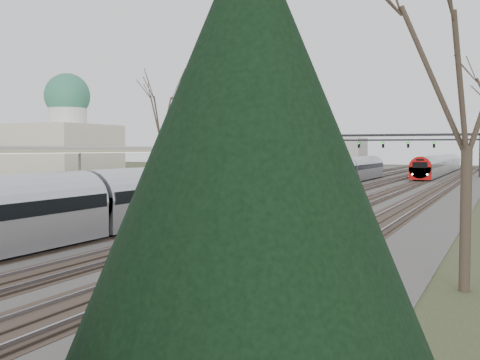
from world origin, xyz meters
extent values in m
cube|color=#474442|center=(0.00, 55.00, 0.05)|extent=(24.00, 160.00, 0.10)
cube|color=#4C3828|center=(-6.00, 55.00, 0.09)|extent=(2.60, 160.00, 0.06)
cube|color=gray|center=(-6.72, 55.00, 0.16)|extent=(0.07, 160.00, 0.12)
cube|color=gray|center=(-5.28, 55.00, 0.16)|extent=(0.07, 160.00, 0.12)
cube|color=#4C3828|center=(-2.50, 55.00, 0.09)|extent=(2.60, 160.00, 0.06)
cube|color=gray|center=(-3.22, 55.00, 0.16)|extent=(0.07, 160.00, 0.12)
cube|color=gray|center=(-1.78, 55.00, 0.16)|extent=(0.07, 160.00, 0.12)
cube|color=#4C3828|center=(1.00, 55.00, 0.09)|extent=(2.60, 160.00, 0.06)
cube|color=gray|center=(0.28, 55.00, 0.16)|extent=(0.07, 160.00, 0.12)
cube|color=gray|center=(1.72, 55.00, 0.16)|extent=(0.07, 160.00, 0.12)
cube|color=#4C3828|center=(4.50, 55.00, 0.09)|extent=(2.60, 160.00, 0.06)
cube|color=gray|center=(3.78, 55.00, 0.16)|extent=(0.07, 160.00, 0.12)
cube|color=gray|center=(5.22, 55.00, 0.16)|extent=(0.07, 160.00, 0.12)
cube|color=#4C3828|center=(8.00, 55.00, 0.09)|extent=(2.60, 160.00, 0.06)
cube|color=gray|center=(7.28, 55.00, 0.16)|extent=(0.07, 160.00, 0.12)
cube|color=gray|center=(8.72, 55.00, 0.16)|extent=(0.07, 160.00, 0.12)
cube|color=#9E9B93|center=(-9.05, 37.50, 0.50)|extent=(3.50, 69.00, 1.00)
cylinder|color=slate|center=(-9.05, 26.00, 2.50)|extent=(0.14, 0.14, 3.00)
cylinder|color=slate|center=(-9.05, 34.00, 2.50)|extent=(0.14, 0.14, 3.00)
cylinder|color=slate|center=(-9.05, 42.00, 2.50)|extent=(0.14, 0.14, 3.00)
cylinder|color=slate|center=(-9.05, 50.00, 2.50)|extent=(0.14, 0.14, 3.00)
cube|color=silver|center=(-9.05, 33.00, 4.05)|extent=(4.10, 50.00, 0.12)
cube|color=beige|center=(-9.05, 33.00, 3.88)|extent=(4.10, 50.00, 0.25)
cube|color=beige|center=(-22.00, 38.00, 3.00)|extent=(10.00, 8.00, 6.00)
cylinder|color=silver|center=(-20.00, 38.00, 7.20)|extent=(3.20, 3.20, 2.50)
sphere|color=#2C6F50|center=(-20.00, 38.00, 8.40)|extent=(3.80, 3.80, 3.80)
cube|color=black|center=(-10.00, 85.00, 3.00)|extent=(0.35, 0.35, 6.00)
cube|color=black|center=(10.50, 85.00, 3.00)|extent=(0.35, 0.35, 6.00)
cube|color=black|center=(0.25, 85.00, 5.90)|extent=(21.00, 0.35, 0.35)
cube|color=black|center=(0.25, 85.00, 5.20)|extent=(21.00, 0.25, 0.25)
cube|color=black|center=(-6.00, 84.80, 4.50)|extent=(0.32, 0.22, 0.85)
sphere|color=#0CFF19|center=(-6.00, 84.66, 4.75)|extent=(0.16, 0.16, 0.16)
cube|color=black|center=(-2.50, 84.80, 4.50)|extent=(0.32, 0.22, 0.85)
sphere|color=#0CFF19|center=(-2.50, 84.66, 4.75)|extent=(0.16, 0.16, 0.16)
cube|color=black|center=(1.00, 84.80, 4.50)|extent=(0.32, 0.22, 0.85)
sphere|color=#0CFF19|center=(1.00, 84.66, 4.75)|extent=(0.16, 0.16, 0.16)
cube|color=black|center=(4.50, 84.80, 4.50)|extent=(0.32, 0.22, 0.85)
sphere|color=#0CFF19|center=(4.50, 84.66, 4.75)|extent=(0.16, 0.16, 0.16)
cube|color=black|center=(8.00, 84.80, 4.50)|extent=(0.32, 0.22, 0.85)
sphere|color=#0CFF19|center=(8.00, 84.66, 4.75)|extent=(0.16, 0.16, 0.16)
cylinder|color=#2D231C|center=(-17.00, 48.00, 2.48)|extent=(0.30, 0.30, 4.95)
cylinder|color=#2D231C|center=(13.00, 15.00, 2.02)|extent=(0.30, 0.30, 4.05)
cube|color=#AAACB4|center=(-2.50, 40.85, 1.10)|extent=(2.55, 75.00, 1.60)
cylinder|color=#AAACB4|center=(-2.50, 40.85, 1.75)|extent=(2.60, 74.70, 2.60)
cube|color=black|center=(-2.50, 40.85, 1.85)|extent=(2.62, 74.40, 0.55)
cube|color=black|center=(-2.50, 40.85, 0.17)|extent=(1.80, 74.00, 0.35)
cube|color=#AAACB4|center=(4.50, 93.21, 1.10)|extent=(2.55, 45.00, 1.60)
cylinder|color=#AAACB4|center=(4.50, 93.21, 1.75)|extent=(2.60, 44.70, 2.60)
cube|color=black|center=(4.50, 93.21, 1.85)|extent=(2.62, 44.40, 0.55)
cube|color=#A40B09|center=(4.50, 70.81, 1.05)|extent=(2.55, 0.50, 1.50)
cylinder|color=#A40B09|center=(4.50, 70.86, 1.75)|extent=(2.60, 0.60, 2.60)
cube|color=black|center=(4.50, 70.59, 2.05)|extent=(1.70, 0.12, 0.70)
sphere|color=white|center=(3.65, 70.61, 0.95)|extent=(0.22, 0.22, 0.22)
sphere|color=white|center=(5.35, 70.61, 0.95)|extent=(0.22, 0.22, 0.22)
cube|color=black|center=(4.50, 93.21, 0.17)|extent=(1.80, 44.00, 0.35)
camera|label=1|loc=(14.05, -2.42, 3.98)|focal=45.00mm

